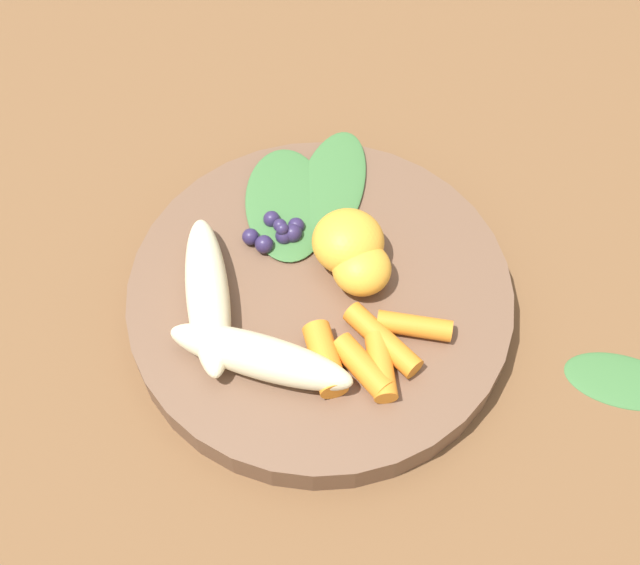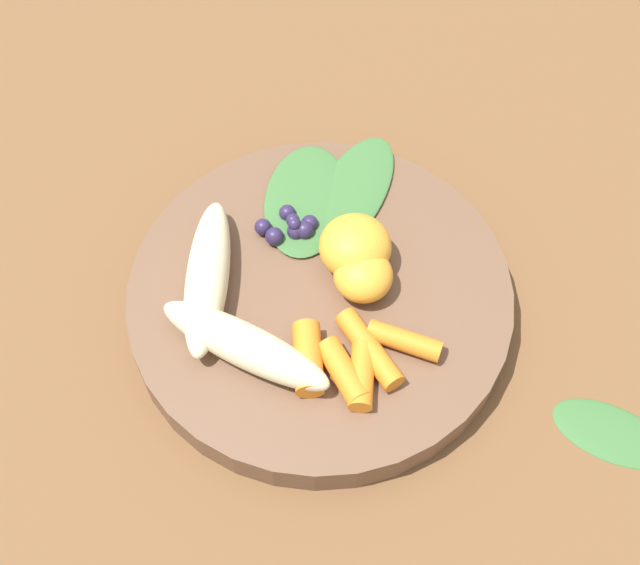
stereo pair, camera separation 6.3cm
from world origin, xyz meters
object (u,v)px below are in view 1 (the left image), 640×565
at_px(bowl, 320,300).
at_px(orange_segment_near, 348,242).
at_px(banana_peeled_right, 208,295).
at_px(banana_peeled_left, 260,357).
at_px(kale_leaf_stray, 623,380).

relative_size(bowl, orange_segment_near, 5.33).
bearing_deg(orange_segment_near, banana_peeled_right, -98.81).
distance_m(banana_peeled_left, kale_leaf_stray, 0.26).
relative_size(bowl, kale_leaf_stray, 3.40).
bearing_deg(orange_segment_near, banana_peeled_left, -65.56).
distance_m(banana_peeled_left, banana_peeled_right, 0.06).
distance_m(bowl, banana_peeled_left, 0.08).
height_order(banana_peeled_right, orange_segment_near, orange_segment_near).
height_order(bowl, orange_segment_near, orange_segment_near).
bearing_deg(banana_peeled_left, orange_segment_near, 73.96).
bearing_deg(bowl, orange_segment_near, 112.93).
xyz_separation_m(banana_peeled_right, orange_segment_near, (0.02, 0.11, 0.00)).
distance_m(bowl, orange_segment_near, 0.05).
xyz_separation_m(bowl, banana_peeled_right, (-0.03, -0.07, 0.03)).
bearing_deg(bowl, banana_peeled_left, -64.84).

